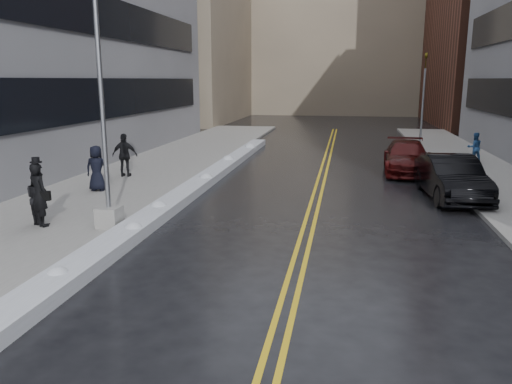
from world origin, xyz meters
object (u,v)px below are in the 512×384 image
at_px(traffic_signal, 423,95).
at_px(pedestrian_fedora, 39,195).
at_px(lamppost, 105,147).
at_px(pedestrian_d, 125,155).
at_px(fire_hydrant, 481,177).
at_px(car_black, 451,178).
at_px(pedestrian_east, 475,147).
at_px(car_maroon, 407,157).
at_px(pedestrian_b, 39,198).
at_px(pedestrian_c, 97,168).

relative_size(traffic_signal, pedestrian_fedora, 3.13).
distance_m(lamppost, pedestrian_d, 8.17).
height_order(fire_hydrant, traffic_signal, traffic_signal).
height_order(lamppost, car_black, lamppost).
distance_m(pedestrian_fedora, pedestrian_east, 21.47).
distance_m(pedestrian_east, car_maroon, 4.75).
relative_size(pedestrian_d, car_black, 0.39).
height_order(car_black, car_maroon, car_black).
distance_m(pedestrian_b, car_black, 14.42).
bearing_deg(fire_hydrant, pedestrian_fedora, -150.00).
xyz_separation_m(lamppost, pedestrian_c, (-2.73, 4.52, -1.49)).
bearing_deg(car_black, car_maroon, 95.64).
bearing_deg(traffic_signal, fire_hydrant, -87.95).
bearing_deg(car_maroon, pedestrian_b, -132.65).
relative_size(lamppost, car_black, 1.52).
bearing_deg(pedestrian_east, pedestrian_d, 12.37).
bearing_deg(car_maroon, pedestrian_d, -159.22).
height_order(lamppost, pedestrian_b, lamppost).
bearing_deg(fire_hydrant, pedestrian_east, 79.33).
relative_size(pedestrian_c, car_maroon, 0.34).
bearing_deg(pedestrian_c, fire_hydrant, -173.14).
height_order(traffic_signal, pedestrian_b, traffic_signal).
distance_m(lamppost, car_black, 12.55).
bearing_deg(traffic_signal, pedestrian_fedora, -121.86).
height_order(fire_hydrant, car_black, car_black).
bearing_deg(pedestrian_fedora, pedestrian_c, -58.01).
height_order(traffic_signal, pedestrian_d, traffic_signal).
xyz_separation_m(fire_hydrant, car_maroon, (-2.52, 3.58, 0.21)).
bearing_deg(lamppost, pedestrian_east, 46.99).
bearing_deg(pedestrian_fedora, traffic_signal, -97.87).
height_order(lamppost, car_maroon, lamppost).
xyz_separation_m(pedestrian_fedora, pedestrian_d, (-0.86, 7.79, 0.01)).
distance_m(lamppost, car_maroon, 15.26).
distance_m(fire_hydrant, traffic_signal, 14.30).
relative_size(fire_hydrant, pedestrian_east, 0.46).
relative_size(fire_hydrant, pedestrian_d, 0.38).
xyz_separation_m(traffic_signal, pedestrian_fedora, (-13.85, -22.28, -2.29)).
bearing_deg(traffic_signal, lamppost, -118.21).
bearing_deg(pedestrian_d, car_maroon, -168.49).
bearing_deg(pedestrian_east, fire_hydrant, 68.65).
xyz_separation_m(lamppost, pedestrian_fedora, (-2.05, -0.28, -1.43)).
xyz_separation_m(fire_hydrant, pedestrian_d, (-15.21, -0.50, 0.57)).
bearing_deg(pedestrian_east, pedestrian_c, 20.86).
relative_size(traffic_signal, car_black, 1.20).
bearing_deg(car_black, pedestrian_d, 169.36).
height_order(pedestrian_fedora, car_black, pedestrian_fedora).
bearing_deg(traffic_signal, pedestrian_d, -135.42).
height_order(lamppost, fire_hydrant, lamppost).
bearing_deg(pedestrian_c, car_black, -179.27).
relative_size(pedestrian_c, pedestrian_east, 1.14).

